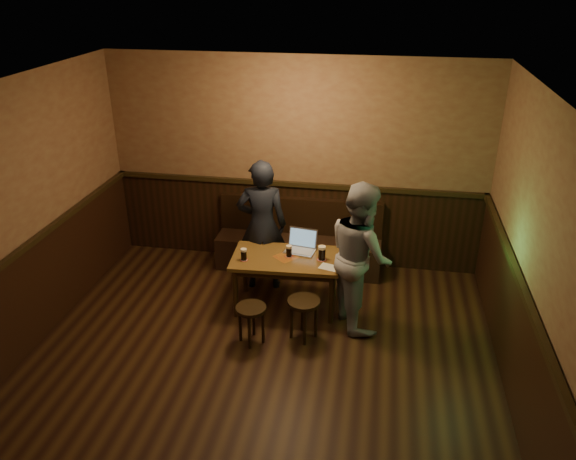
% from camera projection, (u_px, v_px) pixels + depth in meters
% --- Properties ---
extents(room, '(5.04, 6.04, 2.84)m').
position_uv_depth(room, '(246.00, 284.00, 4.99)').
color(room, black).
rests_on(room, ground).
extents(bench, '(2.20, 0.50, 0.95)m').
position_uv_depth(bench, '(299.00, 247.00, 7.60)').
color(bench, black).
rests_on(bench, ground).
extents(pub_table, '(1.29, 0.78, 0.68)m').
position_uv_depth(pub_table, '(286.00, 264.00, 6.60)').
color(pub_table, brown).
rests_on(pub_table, ground).
extents(stool_left, '(0.35, 0.35, 0.45)m').
position_uv_depth(stool_left, '(251.00, 314.00, 6.05)').
color(stool_left, black).
rests_on(stool_left, ground).
extents(stool_right, '(0.43, 0.43, 0.48)m').
position_uv_depth(stool_right, '(304.00, 308.00, 6.11)').
color(stool_right, black).
rests_on(stool_right, ground).
extents(pint_left, '(0.09, 0.09, 0.15)m').
position_uv_depth(pint_left, '(244.00, 254.00, 6.47)').
color(pint_left, maroon).
rests_on(pint_left, pub_table).
extents(pint_mid, '(0.09, 0.09, 0.14)m').
position_uv_depth(pint_mid, '(289.00, 251.00, 6.55)').
color(pint_mid, maroon).
rests_on(pint_mid, pub_table).
extents(pint_right, '(0.11, 0.11, 0.18)m').
position_uv_depth(pint_right, '(322.00, 253.00, 6.47)').
color(pint_right, maroon).
rests_on(pint_right, pub_table).
extents(laptop, '(0.39, 0.33, 0.25)m').
position_uv_depth(laptop, '(301.00, 245.00, 6.70)').
color(laptop, silver).
rests_on(laptop, pub_table).
extents(menu, '(0.25, 0.21, 0.00)m').
position_uv_depth(menu, '(329.00, 267.00, 6.34)').
color(menu, silver).
rests_on(menu, pub_table).
extents(person_suit, '(0.68, 0.50, 1.70)m').
position_uv_depth(person_suit, '(262.00, 226.00, 6.94)').
color(person_suit, black).
rests_on(person_suit, ground).
extents(person_grey, '(0.93, 1.02, 1.71)m').
position_uv_depth(person_grey, '(360.00, 255.00, 6.22)').
color(person_grey, gray).
rests_on(person_grey, ground).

